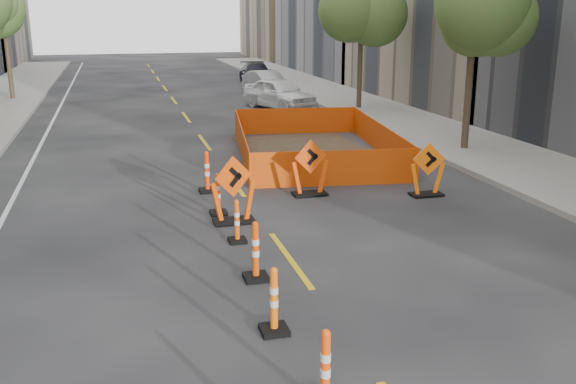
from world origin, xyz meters
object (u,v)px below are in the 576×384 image
object	(u,v)px
chevron_sign_right	(428,169)
parked_car_near	(279,93)
channelizer_3	(274,300)
parked_car_far	(256,74)
chevron_sign_left	(233,190)
channelizer_5	(237,221)
channelizer_2	(325,369)
channelizer_4	(256,251)
channelizer_7	(207,172)
channelizer_6	(218,194)
parked_car_mid	(267,83)
chevron_sign_center	(310,168)

from	to	relation	value
chevron_sign_right	parked_car_near	size ratio (longest dim) A/B	0.32
channelizer_3	parked_car_far	distance (m)	34.22
chevron_sign_left	chevron_sign_right	world-z (taller)	chevron_sign_left
channelizer_5	parked_car_far	bearing A→B (deg)	76.91
channelizer_2	channelizer_4	world-z (taller)	channelizer_4
channelizer_2	channelizer_7	world-z (taller)	channelizer_7
channelizer_5	channelizer_6	xyz separation A→B (m)	(-0.08, 2.01, 0.04)
chevron_sign_right	channelizer_5	bearing A→B (deg)	-147.47
parked_car_mid	channelizer_6	bearing A→B (deg)	-118.35
chevron_sign_right	channelizer_4	bearing A→B (deg)	-131.93
channelizer_3	parked_car_near	size ratio (longest dim) A/B	0.24
channelizer_2	channelizer_5	distance (m)	6.02
chevron_sign_center	parked_car_near	distance (m)	15.63
channelizer_5	channelizer_7	world-z (taller)	channelizer_7
channelizer_6	parked_car_mid	size ratio (longest dim) A/B	0.25
parked_car_near	channelizer_7	bearing A→B (deg)	-134.08
channelizer_3	parked_car_mid	xyz separation A→B (m)	(6.47, 27.96, 0.15)
channelizer_5	parked_car_near	distance (m)	19.16
channelizer_2	channelizer_4	bearing A→B (deg)	89.74
channelizer_5	channelizer_6	bearing A→B (deg)	92.22
channelizer_4	parked_car_far	xyz separation A→B (m)	(6.90, 31.48, 0.14)
chevron_sign_left	parked_car_near	bearing A→B (deg)	51.69
chevron_sign_center	parked_car_near	xyz separation A→B (m)	(3.09, 15.32, 0.01)
channelizer_7	parked_car_mid	xyz separation A→B (m)	(6.32, 19.94, 0.12)
chevron_sign_center	channelizer_6	bearing A→B (deg)	-167.28
channelizer_3	chevron_sign_right	distance (m)	8.37
channelizer_3	channelizer_7	size ratio (longest dim) A/B	0.94
channelizer_5	parked_car_mid	bearing A→B (deg)	75.32
channelizer_2	parked_car_near	bearing A→B (deg)	76.93
channelizer_6	parked_car_near	distance (m)	17.28
parked_car_mid	parked_car_far	bearing A→B (deg)	71.80
channelizer_7	parked_car_mid	size ratio (longest dim) A/B	0.27
channelizer_6	parked_car_mid	xyz separation A→B (m)	(6.35, 21.95, 0.17)
channelizer_7	chevron_sign_left	bearing A→B (deg)	-85.58
chevron_sign_center	parked_car_mid	xyz separation A→B (m)	(3.77, 20.94, -0.07)
channelizer_3	parked_car_near	xyz separation A→B (m)	(5.79, 22.34, 0.23)
channelizer_2	channelizer_7	size ratio (longest dim) A/B	0.94
channelizer_7	parked_car_mid	distance (m)	20.92
channelizer_4	channelizer_6	size ratio (longest dim) A/B	1.10
channelizer_3	chevron_sign_center	world-z (taller)	chevron_sign_center
channelizer_7	parked_car_near	size ratio (longest dim) A/B	0.25
chevron_sign_right	parked_car_near	xyz separation A→B (m)	(0.15, 16.15, 0.05)
channelizer_3	channelizer_6	size ratio (longest dim) A/B	1.05
channelizer_6	parked_car_far	bearing A→B (deg)	75.83
channelizer_2	channelizer_7	xyz separation A→B (m)	(0.01, 10.03, 0.03)
channelizer_2	chevron_sign_left	size ratio (longest dim) A/B	0.67
channelizer_6	chevron_sign_left	xyz separation A→B (m)	(0.24, -0.71, 0.28)
channelizer_5	chevron_sign_right	bearing A→B (deg)	21.79
channelizer_4	chevron_sign_center	xyz separation A→B (m)	(2.54, 5.02, 0.20)
channelizer_2	channelizer_5	size ratio (longest dim) A/B	1.13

